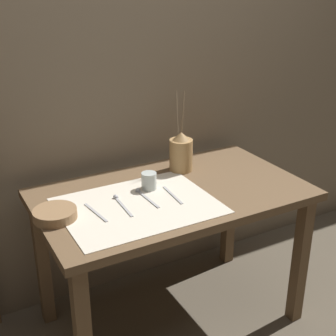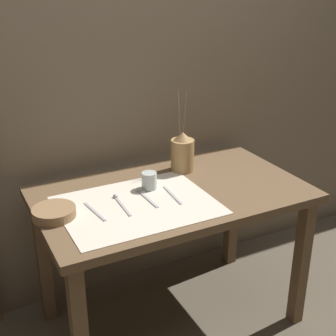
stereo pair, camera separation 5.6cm
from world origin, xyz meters
The scene contains 11 objects.
ground_plane centered at (0.00, 0.00, 0.00)m, with size 12.00×12.00×0.00m, color brown.
stone_wall_back centered at (0.00, 0.47, 1.20)m, with size 7.00×0.06×2.40m.
wooden_table centered at (0.00, 0.00, 0.64)m, with size 1.25×0.73×0.74m.
linen_cloth centered at (-0.20, -0.06, 0.74)m, with size 0.67×0.51×0.00m.
pitcher_with_flowers centered at (0.16, 0.19, 0.84)m, with size 0.12×0.12×0.41m.
wooden_bowl centered at (-0.55, 0.00, 0.76)m, with size 0.18×0.18×0.04m.
glass_tumbler_near centered at (-0.09, 0.07, 0.78)m, with size 0.07×0.07×0.08m.
knife_center centered at (-0.39, -0.04, 0.75)m, with size 0.04×0.19×0.00m.
spoon_inner centered at (-0.26, 0.01, 0.75)m, with size 0.03×0.21×0.02m.
spoon_outer centered at (-0.14, 0.03, 0.75)m, with size 0.03×0.21×0.02m.
fork_outer centered at (-0.02, -0.05, 0.75)m, with size 0.03×0.19×0.00m.
Camera 2 is at (-0.91, -1.74, 1.69)m, focal length 50.00 mm.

